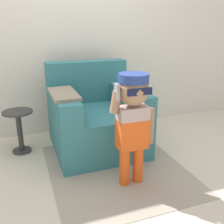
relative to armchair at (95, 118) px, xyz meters
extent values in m
plane|color=beige|center=(-0.13, -0.13, -0.35)|extent=(10.00, 10.00, 0.00)
cube|color=silver|center=(-0.13, 0.64, 0.95)|extent=(10.00, 0.05, 2.60)
cube|color=teal|center=(0.00, -0.05, -0.12)|extent=(0.93, 0.98, 0.46)
cube|color=teal|center=(0.00, 0.34, 0.35)|extent=(0.93, 0.20, 0.48)
cube|color=teal|center=(-0.36, -0.15, 0.22)|extent=(0.21, 0.78, 0.22)
cube|color=teal|center=(0.37, -0.15, 0.22)|extent=(0.21, 0.78, 0.22)
cube|color=gray|center=(-0.36, -0.15, 0.35)|extent=(0.25, 0.54, 0.03)
cylinder|color=#E05119|center=(0.02, -0.81, -0.17)|extent=(0.09, 0.09, 0.35)
cylinder|color=#E05119|center=(0.15, -0.81, -0.17)|extent=(0.09, 0.09, 0.35)
cube|color=#E05119|center=(0.08, -0.81, 0.13)|extent=(0.26, 0.15, 0.26)
cube|color=#B29993|center=(0.08, -0.81, 0.31)|extent=(0.26, 0.15, 0.11)
sphere|color=#997051|center=(0.08, -0.81, 0.50)|extent=(0.26, 0.26, 0.26)
cylinder|color=navy|center=(0.08, -0.81, 0.60)|extent=(0.24, 0.24, 0.07)
cube|color=navy|center=(0.08, -0.69, 0.57)|extent=(0.15, 0.11, 0.01)
cube|color=#0F1433|center=(0.08, -0.92, 0.51)|extent=(0.20, 0.01, 0.06)
cylinder|color=#997051|center=(0.25, -0.81, 0.17)|extent=(0.07, 0.07, 0.31)
cylinder|color=#997051|center=(-0.06, -0.81, 0.42)|extent=(0.10, 0.07, 0.19)
cube|color=gray|center=(-0.06, -0.83, 0.50)|extent=(0.02, 0.07, 0.13)
cylinder|color=#333333|center=(-0.81, 0.15, -0.34)|extent=(0.20, 0.20, 0.02)
cylinder|color=#333333|center=(-0.81, 0.15, -0.12)|extent=(0.06, 0.06, 0.45)
cylinder|color=#333333|center=(-0.81, 0.15, 0.12)|extent=(0.31, 0.31, 0.02)
cube|color=#9E9384|center=(0.04, -0.55, -0.34)|extent=(1.26, 1.45, 0.01)
camera|label=1|loc=(-0.76, -2.64, 1.00)|focal=42.00mm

